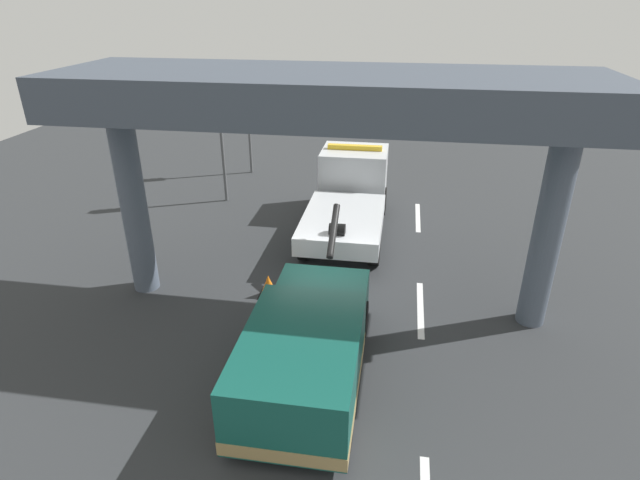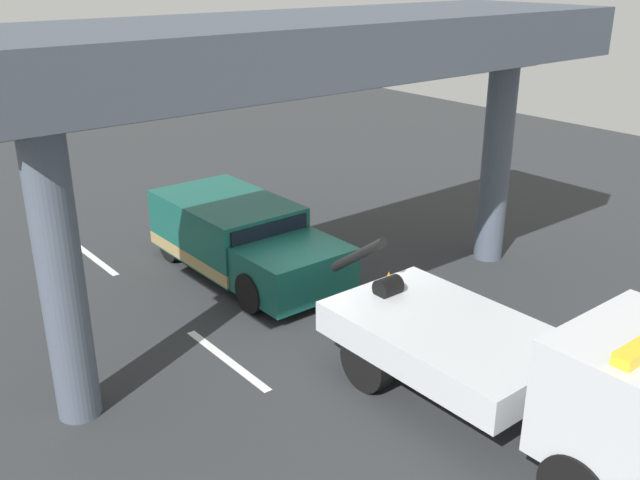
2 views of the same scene
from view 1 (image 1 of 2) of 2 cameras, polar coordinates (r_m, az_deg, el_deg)
The scene contains 9 objects.
ground_plane at distance 13.55m, azimuth 0.95°, elevation -6.97°, with size 60.00×40.00×0.10m, color #2D3033.
lane_stripe_mid at distance 13.45m, azimuth 11.13°, elevation -7.53°, with size 2.60×0.16×0.01m, color silver.
lane_stripe_east at distance 18.77m, azimuth 10.86°, elevation 2.51°, with size 2.60×0.16×0.01m, color silver.
tow_truck_white at distance 17.38m, azimuth 3.34°, elevation 5.30°, with size 7.25×2.42×2.46m.
towed_van_green at distance 10.54m, azimuth -1.55°, elevation -12.35°, with size 5.20×2.22×1.58m.
overpass_structure at distance 11.53m, azimuth 1.07°, elevation 14.50°, with size 3.60×12.05×5.79m.
traffic_light_near at distance 19.39m, azimuth -11.10°, elevation 13.32°, with size 0.39×0.32×4.45m.
traffic_light_far at distance 22.65m, azimuth -8.09°, elevation 15.26°, with size 0.39×0.32×4.43m.
traffic_cone_orange at distance 13.67m, azimuth -5.76°, elevation -5.13°, with size 0.51×0.51×0.61m.
Camera 1 is at (-11.27, -1.60, 7.30)m, focal length 28.70 mm.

